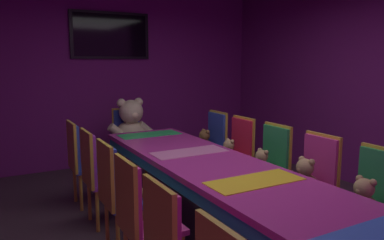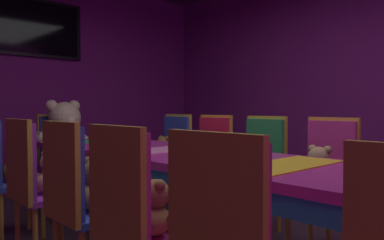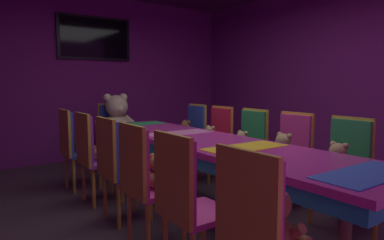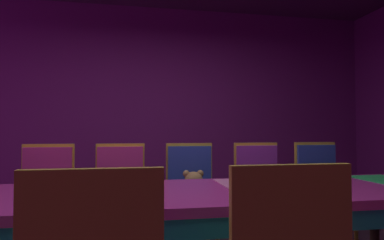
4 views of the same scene
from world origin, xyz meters
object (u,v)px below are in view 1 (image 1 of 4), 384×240
teddy_right_1 (363,200)px  teddy_right_4 (228,152)px  chair_left_3 (115,186)px  throne_chair (128,135)px  teddy_left_5 (92,154)px  chair_right_1 (375,196)px  teddy_right_5 (204,142)px  chair_left_5 (80,155)px  chair_right_5 (213,140)px  chair_right_4 (238,149)px  teddy_left_2 (155,210)px  wall_tv (111,35)px  teddy_left_4 (110,167)px  chair_left_2 (137,211)px  teddy_left_3 (131,184)px  teddy_right_3 (261,164)px  teddy_right_2 (304,178)px  chair_right_3 (272,160)px  chair_right_2 (316,175)px  king_teddy_bear (132,126)px  banquet_table (218,174)px  chair_left_4 (95,168)px

teddy_right_1 → teddy_right_4: (0.00, 1.84, -0.02)m
chair_left_3 → throne_chair: bearing=68.0°
teddy_right_4 → teddy_left_5: bearing=-22.6°
chair_right_1 → throne_chair: same height
teddy_left_5 → teddy_right_5: bearing=-1.3°
chair_left_5 → chair_right_5: bearing=-1.0°
chair_right_4 → teddy_right_5: 0.60m
teddy_left_2 → wall_tv: 3.79m
chair_left_3 → teddy_left_4: size_ratio=3.11×
teddy_right_4 → chair_left_2: bearing=36.8°
teddy_left_4 → teddy_right_4: teddy_left_4 is taller
throne_chair → wall_tv: bearing=180.0°
teddy_left_4 → teddy_right_4: bearing=-0.4°
teddy_left_3 → teddy_right_3: (1.45, 0.00, -0.01)m
teddy_right_2 → teddy_right_3: (0.00, 0.61, -0.02)m
teddy_right_1 → chair_left_2: bearing=-21.6°
teddy_left_2 → wall_tv: (0.74, 3.41, 1.47)m
chair_right_1 → chair_right_3: 1.23m
chair_right_2 → chair_right_5: size_ratio=1.00×
teddy_right_5 → wall_tv: (-0.74, 1.62, 1.46)m
teddy_left_2 → king_teddy_bear: king_teddy_bear is taller
banquet_table → chair_right_3: (0.88, 0.29, -0.06)m
teddy_left_3 → chair_right_5: bearing=36.8°
teddy_right_4 → throne_chair: size_ratio=0.30×
teddy_left_4 → chair_right_5: chair_right_5 is taller
teddy_left_5 → teddy_right_5: size_ratio=1.09×
chair_left_5 → teddy_left_3: bearing=-81.8°
chair_right_3 → throne_chair: size_ratio=1.00×
teddy_right_1 → king_teddy_bear: king_teddy_bear is taller
chair_right_2 → chair_right_3: (-0.00, 0.61, 0.00)m
chair_left_3 → teddy_right_5: 1.99m
chair_right_2 → chair_right_1: bearing=89.4°
chair_left_2 → teddy_right_4: (1.61, 1.21, -0.02)m
chair_left_4 → chair_right_3: size_ratio=1.00×
chair_left_4 → teddy_right_3: chair_left_4 is taller
teddy_left_4 → throne_chair: 1.66m
teddy_right_3 → teddy_right_5: bearing=-90.1°
teddy_left_3 → chair_right_2: 1.71m
chair_left_3 → teddy_right_1: chair_left_3 is taller
teddy_left_3 → chair_left_4: 0.64m
teddy_right_1 → banquet_table: bearing=-52.1°
teddy_left_2 → chair_left_5: 1.83m
teddy_left_2 → teddy_right_4: size_ratio=1.00×
chair_right_2 → teddy_right_4: chair_right_2 is taller
chair_right_1 → banquet_table: bearing=-46.9°
teddy_left_4 → teddy_left_5: 0.61m
banquet_table → throne_chair: 2.41m
teddy_left_4 → king_teddy_bear: king_teddy_bear is taller
teddy_left_3 → chair_right_5: (1.60, 1.19, 0.00)m
teddy_right_1 → teddy_right_2: teddy_right_2 is taller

